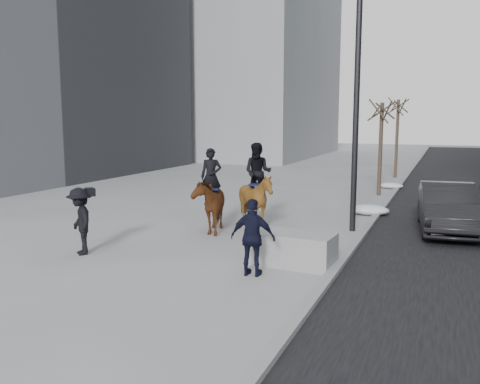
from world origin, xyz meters
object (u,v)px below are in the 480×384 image
at_px(planter, 293,249).
at_px(car_near, 448,208).
at_px(mounted_left, 210,201).
at_px(mounted_right, 256,194).

distance_m(planter, car_near, 6.37).
height_order(mounted_left, mounted_right, mounted_right).
distance_m(planter, mounted_right, 4.24).
bearing_deg(mounted_right, car_near, 17.89).
height_order(planter, car_near, car_near).
bearing_deg(planter, mounted_left, 143.71).
relative_size(car_near, mounted_right, 1.66).
bearing_deg(mounted_left, mounted_right, 39.27).
height_order(car_near, mounted_right, mounted_right).
bearing_deg(car_near, mounted_left, -163.48).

